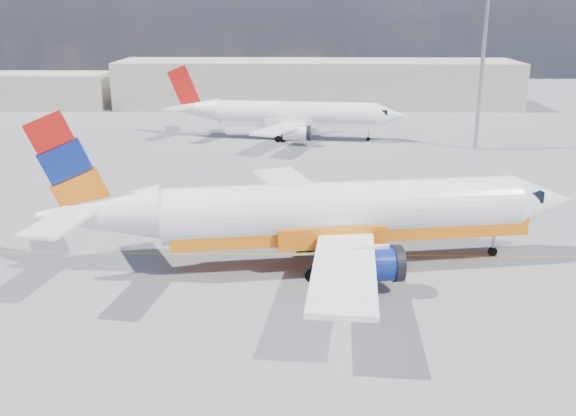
{
  "coord_description": "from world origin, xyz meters",
  "views": [
    {
      "loc": [
        2.26,
        -40.5,
        17.42
      ],
      "look_at": [
        1.34,
        3.26,
        3.5
      ],
      "focal_mm": 40.0,
      "sensor_mm": 36.0,
      "label": 1
    }
  ],
  "objects_px": {
    "second_jet": "(289,115)",
    "traffic_cone": "(333,259)",
    "gse_tug": "(450,226)",
    "main_jet": "(326,213)"
  },
  "relations": [
    {
      "from": "main_jet",
      "to": "gse_tug",
      "type": "height_order",
      "value": "main_jet"
    },
    {
      "from": "main_jet",
      "to": "second_jet",
      "type": "height_order",
      "value": "main_jet"
    },
    {
      "from": "main_jet",
      "to": "traffic_cone",
      "type": "relative_size",
      "value": 68.15
    },
    {
      "from": "second_jet",
      "to": "traffic_cone",
      "type": "distance_m",
      "value": 43.95
    },
    {
      "from": "second_jet",
      "to": "traffic_cone",
      "type": "relative_size",
      "value": 58.22
    },
    {
      "from": "main_jet",
      "to": "gse_tug",
      "type": "bearing_deg",
      "value": 22.93
    },
    {
      "from": "second_jet",
      "to": "traffic_cone",
      "type": "xyz_separation_m",
      "value": [
        3.9,
        -43.68,
        -2.97
      ]
    },
    {
      "from": "main_jet",
      "to": "second_jet",
      "type": "relative_size",
      "value": 1.17
    },
    {
      "from": "main_jet",
      "to": "second_jet",
      "type": "xyz_separation_m",
      "value": [
        -3.36,
        44.03,
        -0.54
      ]
    },
    {
      "from": "gse_tug",
      "to": "second_jet",
      "type": "bearing_deg",
      "value": 97.62
    }
  ]
}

